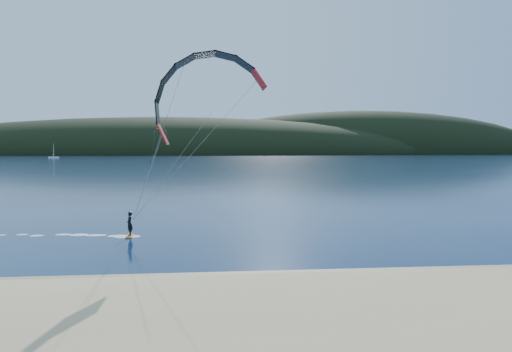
{
  "coord_description": "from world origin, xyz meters",
  "views": [
    {
      "loc": [
        -1.06,
        -20.34,
        6.6
      ],
      "look_at": [
        2.03,
        10.0,
        5.0
      ],
      "focal_mm": 34.6,
      "sensor_mm": 36.0,
      "label": 1
    }
  ],
  "objects": [
    {
      "name": "wet_sand",
      "position": [
        0.0,
        4.5,
        0.05
      ],
      "size": [
        220.0,
        2.5,
        0.1
      ],
      "color": "#8F7753",
      "rests_on": "ground"
    },
    {
      "name": "kitesurfer_far",
      "position": [
        -21.72,
        207.73,
        13.72
      ],
      "size": [
        8.59,
        5.83,
        16.35
      ],
      "color": "orange",
      "rests_on": "ground"
    },
    {
      "name": "headland",
      "position": [
        0.63,
        745.28,
        0.0
      ],
      "size": [
        1200.0,
        310.0,
        140.0
      ],
      "color": "black",
      "rests_on": "ground"
    },
    {
      "name": "sailboat",
      "position": [
        -127.32,
        405.19,
        0.91
      ],
      "size": [
        8.85,
        5.49,
        12.31
      ],
      "color": "white",
      "rests_on": "ground"
    },
    {
      "name": "ground",
      "position": [
        0.0,
        0.0,
        0.0
      ],
      "size": [
        1800.0,
        1800.0,
        0.0
      ],
      "primitive_type": "plane",
      "color": "#08163C",
      "rests_on": "ground"
    },
    {
      "name": "kitesurfer_near",
      "position": [
        -0.86,
        13.84,
        9.03
      ],
      "size": [
        21.38,
        7.11,
        13.15
      ],
      "color": "orange",
      "rests_on": "ground"
    }
  ]
}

